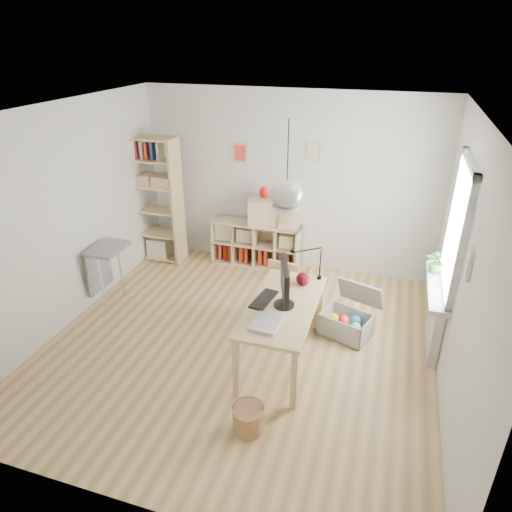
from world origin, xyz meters
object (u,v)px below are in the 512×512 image
(tall_bookshelf, at_px, (155,195))
(drawer_chest, at_px, (273,212))
(desk, at_px, (283,311))
(cube_shelf, at_px, (255,246))
(chair, at_px, (279,293))
(monitor, at_px, (285,283))
(storage_chest, at_px, (349,319))

(tall_bookshelf, height_order, drawer_chest, tall_bookshelf)
(desk, relative_size, cube_shelf, 1.07)
(cube_shelf, bearing_deg, desk, -65.39)
(desk, xyz_separation_m, drawer_chest, (-0.73, 2.19, 0.27))
(desk, relative_size, chair, 1.77)
(desk, xyz_separation_m, tall_bookshelf, (-2.59, 1.95, 0.43))
(cube_shelf, bearing_deg, drawer_chest, -8.07)
(chair, xyz_separation_m, monitor, (0.22, -0.68, 0.55))
(chair, height_order, monitor, monitor)
(storage_chest, bearing_deg, tall_bookshelf, 178.30)
(cube_shelf, distance_m, tall_bookshelf, 1.77)
(cube_shelf, relative_size, chair, 1.66)
(desk, xyz_separation_m, cube_shelf, (-1.02, 2.23, -0.36))
(cube_shelf, xyz_separation_m, storage_chest, (1.68, -1.48, -0.10))
(monitor, bearing_deg, chair, 89.99)
(storage_chest, xyz_separation_m, monitor, (-0.64, -0.77, 0.83))
(monitor, bearing_deg, storage_chest, 31.91)
(chair, distance_m, monitor, 0.90)
(storage_chest, bearing_deg, desk, -112.69)
(tall_bookshelf, distance_m, storage_chest, 3.57)
(chair, bearing_deg, monitor, -65.57)
(chair, bearing_deg, desk, -66.12)
(desk, height_order, storage_chest, desk)
(drawer_chest, bearing_deg, monitor, -85.30)
(drawer_chest, bearing_deg, chair, -85.17)
(cube_shelf, distance_m, drawer_chest, 0.70)
(desk, xyz_separation_m, monitor, (0.02, -0.03, 0.37))
(cube_shelf, bearing_deg, storage_chest, -41.46)
(tall_bookshelf, bearing_deg, storage_chest, -20.34)
(desk, relative_size, tall_bookshelf, 0.75)
(desk, bearing_deg, monitor, -58.68)
(desk, height_order, monitor, monitor)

